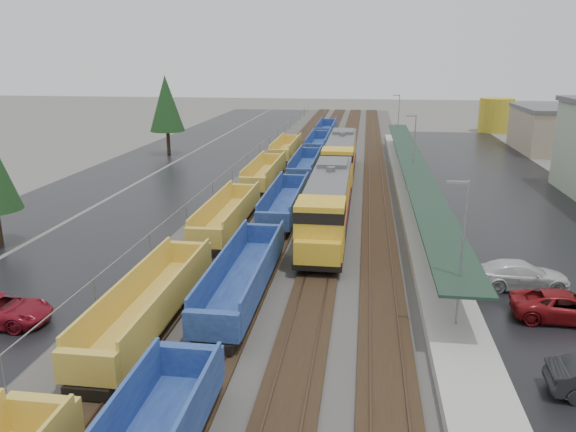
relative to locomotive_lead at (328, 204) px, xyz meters
name	(u,v)px	position (x,y,z in m)	size (l,w,h in m)	color
ballast_strip	(325,172)	(-2.00, 24.21, -2.47)	(20.00, 160.00, 0.08)	#302D2B
trackbed	(325,171)	(-2.00, 24.21, -2.35)	(14.60, 160.00, 0.22)	black
west_parking_lot	(204,169)	(-17.00, 24.21, -2.50)	(10.00, 160.00, 0.02)	black
west_road	(127,167)	(-27.00, 24.21, -2.50)	(9.00, 160.00, 0.02)	black
east_commuter_lot	(509,198)	(17.00, 14.21, -2.50)	(16.00, 100.00, 0.02)	black
station_platform	(412,188)	(7.50, 14.22, -1.78)	(3.00, 80.00, 8.00)	#9E9B93
chainlink_fence	(244,160)	(-11.50, 22.65, -0.90)	(0.08, 160.04, 2.02)	gray
distant_hills	(478,94)	(42.79, 174.90, -2.51)	(301.00, 140.00, 25.20)	#4F5C48
tree_west_far	(166,104)	(-25.00, 34.21, 4.62)	(4.84, 4.84, 11.00)	#332316
locomotive_lead	(328,204)	(0.00, 0.00, 0.00)	(3.17, 20.91, 4.73)	black
locomotive_trail	(341,157)	(0.00, 21.00, 0.00)	(3.17, 20.91, 4.73)	black
well_string_yellow	(198,251)	(-8.00, -8.31, -1.33)	(2.67, 98.11, 2.37)	gold
well_string_blue	(285,203)	(-4.00, 4.65, -1.32)	(2.70, 117.01, 2.40)	navy
storage_tank	(496,115)	(26.20, 65.87, 0.55)	(6.11, 6.11, 6.11)	gold
parked_car_east_b	(566,307)	(13.54, -13.10, -1.74)	(5.51, 2.54, 1.53)	maroon
parked_car_east_c	(521,275)	(12.29, -8.92, -1.69)	(5.67, 2.30, 1.65)	silver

